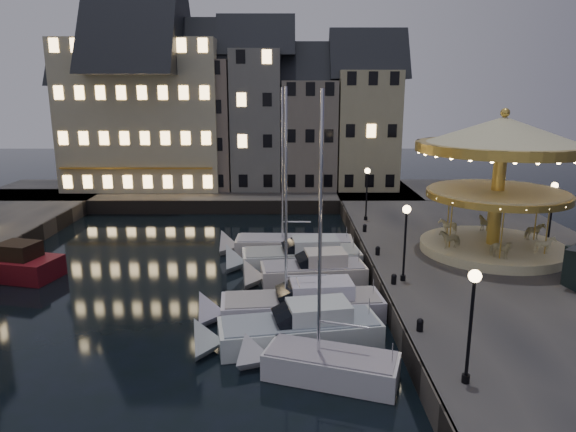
{
  "coord_description": "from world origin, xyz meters",
  "views": [
    {
      "loc": [
        0.95,
        -25.09,
        11.2
      ],
      "look_at": [
        1.0,
        8.0,
        3.2
      ],
      "focal_mm": 32.0,
      "sensor_mm": 36.0,
      "label": 1
    }
  ],
  "objects_px": {
    "streetlamp_d": "(552,204)",
    "red_fishing_boat": "(2,265)",
    "bollard_b": "(394,279)",
    "bollard_d": "(365,228)",
    "streetlamp_a": "(472,310)",
    "motorboat_c": "(294,306)",
    "motorboat_e": "(295,258)",
    "streetlamp_b": "(406,232)",
    "motorboat_b": "(291,331)",
    "bollard_a": "(420,324)",
    "motorboat_f": "(286,246)",
    "streetlamp_c": "(367,186)",
    "motorboat_a": "(317,365)",
    "carousel": "(501,159)",
    "motorboat_d": "(306,273)",
    "bollard_c": "(378,250)"
  },
  "relations": [
    {
      "from": "streetlamp_b",
      "to": "motorboat_a",
      "type": "height_order",
      "value": "motorboat_a"
    },
    {
      "from": "streetlamp_c",
      "to": "motorboat_d",
      "type": "distance_m",
      "value": 12.08
    },
    {
      "from": "motorboat_f",
      "to": "motorboat_b",
      "type": "bearing_deg",
      "value": -88.92
    },
    {
      "from": "streetlamp_b",
      "to": "streetlamp_d",
      "type": "bearing_deg",
      "value": 31.78
    },
    {
      "from": "motorboat_b",
      "to": "carousel",
      "type": "xyz_separation_m",
      "value": [
        12.9,
        9.87,
        6.58
      ]
    },
    {
      "from": "bollard_a",
      "to": "motorboat_f",
      "type": "xyz_separation_m",
      "value": [
        -5.75,
        14.99,
        -1.07
      ]
    },
    {
      "from": "streetlamp_d",
      "to": "bollard_b",
      "type": "distance_m",
      "value": 14.27
    },
    {
      "from": "bollard_b",
      "to": "carousel",
      "type": "distance_m",
      "value": 10.88
    },
    {
      "from": "streetlamp_a",
      "to": "motorboat_f",
      "type": "xyz_separation_m",
      "value": [
        -6.35,
        18.99,
        -3.49
      ]
    },
    {
      "from": "carousel",
      "to": "bollard_b",
      "type": "bearing_deg",
      "value": -142.75
    },
    {
      "from": "bollard_c",
      "to": "motorboat_c",
      "type": "xyz_separation_m",
      "value": [
        -5.29,
        -6.43,
        -0.92
      ]
    },
    {
      "from": "bollard_c",
      "to": "carousel",
      "type": "distance_m",
      "value": 9.32
    },
    {
      "from": "motorboat_e",
      "to": "motorboat_f",
      "type": "height_order",
      "value": "motorboat_f"
    },
    {
      "from": "streetlamp_d",
      "to": "motorboat_b",
      "type": "xyz_separation_m",
      "value": [
        -17.39,
        -11.73,
        -3.37
      ]
    },
    {
      "from": "motorboat_e",
      "to": "red_fishing_boat",
      "type": "distance_m",
      "value": 18.37
    },
    {
      "from": "bollard_d",
      "to": "red_fishing_boat",
      "type": "bearing_deg",
      "value": -166.24
    },
    {
      "from": "motorboat_c",
      "to": "motorboat_e",
      "type": "relative_size",
      "value": 1.39
    },
    {
      "from": "streetlamp_c",
      "to": "bollard_b",
      "type": "bearing_deg",
      "value": -92.45
    },
    {
      "from": "streetlamp_c",
      "to": "motorboat_f",
      "type": "distance_m",
      "value": 8.53
    },
    {
      "from": "streetlamp_a",
      "to": "motorboat_b",
      "type": "bearing_deg",
      "value": 139.12
    },
    {
      "from": "carousel",
      "to": "motorboat_a",
      "type": "bearing_deg",
      "value": -133.28
    },
    {
      "from": "bollard_a",
      "to": "motorboat_d",
      "type": "height_order",
      "value": "motorboat_d"
    },
    {
      "from": "bollard_b",
      "to": "red_fishing_boat",
      "type": "relative_size",
      "value": 0.07
    },
    {
      "from": "motorboat_c",
      "to": "streetlamp_c",
      "type": "bearing_deg",
      "value": 69.09
    },
    {
      "from": "streetlamp_b",
      "to": "bollard_c",
      "type": "relative_size",
      "value": 7.32
    },
    {
      "from": "motorboat_b",
      "to": "carousel",
      "type": "relative_size",
      "value": 0.82
    },
    {
      "from": "motorboat_f",
      "to": "streetlamp_d",
      "type": "bearing_deg",
      "value": -6.44
    },
    {
      "from": "streetlamp_a",
      "to": "bollard_b",
      "type": "xyz_separation_m",
      "value": [
        -0.6,
        9.5,
        -2.41
      ]
    },
    {
      "from": "streetlamp_a",
      "to": "bollard_b",
      "type": "bearing_deg",
      "value": 93.61
    },
    {
      "from": "streetlamp_b",
      "to": "carousel",
      "type": "distance_m",
      "value": 9.11
    },
    {
      "from": "streetlamp_b",
      "to": "bollard_d",
      "type": "relative_size",
      "value": 7.32
    },
    {
      "from": "streetlamp_c",
      "to": "motorboat_b",
      "type": "xyz_separation_m",
      "value": [
        -6.09,
        -18.23,
        -3.37
      ]
    },
    {
      "from": "motorboat_a",
      "to": "motorboat_b",
      "type": "relative_size",
      "value": 1.25
    },
    {
      "from": "motorboat_d",
      "to": "bollard_b",
      "type": "bearing_deg",
      "value": -38.56
    },
    {
      "from": "motorboat_d",
      "to": "red_fishing_boat",
      "type": "relative_size",
      "value": 0.92
    },
    {
      "from": "streetlamp_d",
      "to": "motorboat_f",
      "type": "relative_size",
      "value": 0.34
    },
    {
      "from": "streetlamp_a",
      "to": "motorboat_c",
      "type": "xyz_separation_m",
      "value": [
        -5.89,
        8.07,
        -3.34
      ]
    },
    {
      "from": "streetlamp_a",
      "to": "motorboat_d",
      "type": "relative_size",
      "value": 0.57
    },
    {
      "from": "bollard_d",
      "to": "motorboat_a",
      "type": "xyz_separation_m",
      "value": [
        -4.45,
        -17.46,
        -1.07
      ]
    },
    {
      "from": "motorboat_a",
      "to": "motorboat_b",
      "type": "distance_m",
      "value": 2.92
    },
    {
      "from": "streetlamp_c",
      "to": "motorboat_d",
      "type": "bearing_deg",
      "value": -116.12
    },
    {
      "from": "motorboat_f",
      "to": "carousel",
      "type": "height_order",
      "value": "motorboat_f"
    },
    {
      "from": "motorboat_e",
      "to": "motorboat_d",
      "type": "bearing_deg",
      "value": -77.58
    },
    {
      "from": "streetlamp_a",
      "to": "carousel",
      "type": "xyz_separation_m",
      "value": [
        6.81,
        15.14,
        3.2
      ]
    },
    {
      "from": "streetlamp_c",
      "to": "carousel",
      "type": "height_order",
      "value": "carousel"
    },
    {
      "from": "streetlamp_d",
      "to": "motorboat_a",
      "type": "bearing_deg",
      "value": -138.51
    },
    {
      "from": "motorboat_f",
      "to": "bollard_b",
      "type": "bearing_deg",
      "value": -58.81
    },
    {
      "from": "streetlamp_b",
      "to": "motorboat_e",
      "type": "bearing_deg",
      "value": 134.04
    },
    {
      "from": "motorboat_a",
      "to": "motorboat_d",
      "type": "distance_m",
      "value": 10.55
    },
    {
      "from": "streetlamp_d",
      "to": "red_fishing_boat",
      "type": "relative_size",
      "value": 0.52
    }
  ]
}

